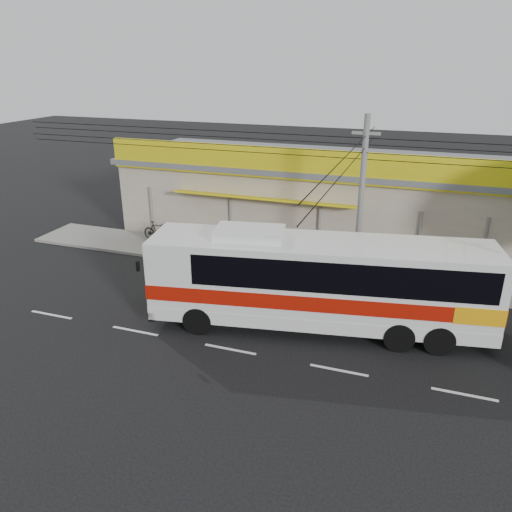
{
  "coord_description": "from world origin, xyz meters",
  "views": [
    {
      "loc": [
        6.05,
        -16.99,
        9.94
      ],
      "look_at": [
        -0.57,
        2.0,
        1.91
      ],
      "focal_mm": 35.0,
      "sensor_mm": 36.0,
      "label": 1
    }
  ],
  "objects_px": {
    "motorbike_dark": "(158,231)",
    "utility_pole": "(365,148)",
    "coach_bus": "(324,278)",
    "motorbike_red": "(194,246)"
  },
  "relations": [
    {
      "from": "motorbike_dark",
      "to": "utility_pole",
      "type": "distance_m",
      "value": 13.15
    },
    {
      "from": "motorbike_red",
      "to": "utility_pole",
      "type": "bearing_deg",
      "value": -78.24
    },
    {
      "from": "coach_bus",
      "to": "utility_pole",
      "type": "bearing_deg",
      "value": 71.04
    },
    {
      "from": "coach_bus",
      "to": "utility_pole",
      "type": "height_order",
      "value": "utility_pole"
    },
    {
      "from": "motorbike_dark",
      "to": "utility_pole",
      "type": "xyz_separation_m",
      "value": [
        11.59,
        -2.4,
        5.74
      ]
    },
    {
      "from": "coach_bus",
      "to": "motorbike_red",
      "type": "bearing_deg",
      "value": 137.21
    },
    {
      "from": "coach_bus",
      "to": "motorbike_red",
      "type": "xyz_separation_m",
      "value": [
        -8.06,
        5.22,
        -1.56
      ]
    },
    {
      "from": "motorbike_red",
      "to": "utility_pole",
      "type": "xyz_separation_m",
      "value": [
        8.7,
        -1.2,
        5.88
      ]
    },
    {
      "from": "coach_bus",
      "to": "motorbike_red",
      "type": "relative_size",
      "value": 8.19
    },
    {
      "from": "coach_bus",
      "to": "motorbike_red",
      "type": "distance_m",
      "value": 9.72
    }
  ]
}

